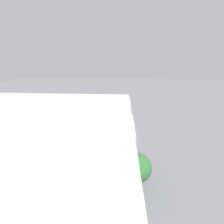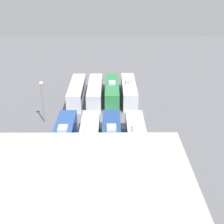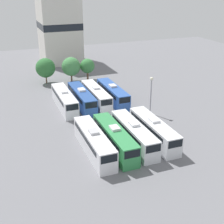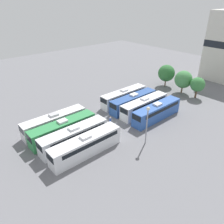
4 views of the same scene
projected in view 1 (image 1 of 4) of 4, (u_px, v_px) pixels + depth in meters
name	position (u px, v px, depth m)	size (l,w,h in m)	color
ground_plane	(111.00, 121.00, 50.96)	(128.57, 128.57, 0.00)	slate
bus_0	(126.00, 106.00, 58.20)	(2.46, 11.89, 3.40)	silver
bus_1	(117.00, 105.00, 58.33)	(2.46, 11.89, 3.40)	#338C4C
bus_2	(108.00, 105.00, 58.23)	(2.46, 11.89, 3.40)	silver
bus_3	(98.00, 105.00, 58.33)	(2.46, 11.89, 3.40)	silver
bus_4	(129.00, 130.00, 42.08)	(2.46, 11.89, 3.40)	silver
bus_5	(115.00, 129.00, 42.44)	(2.46, 11.89, 3.40)	#284C93
bus_6	(103.00, 129.00, 42.36)	(2.46, 11.89, 3.40)	silver
bus_7	(90.00, 128.00, 42.61)	(2.46, 11.89, 3.40)	#2D56A8
worker_person	(109.00, 118.00, 50.63)	(0.36, 0.36, 1.61)	navy
light_pole	(80.00, 106.00, 49.08)	(0.60, 0.60, 6.78)	gray
tree_0	(137.00, 168.00, 26.37)	(4.42, 4.42, 5.81)	brown
tree_1	(100.00, 163.00, 27.41)	(4.32, 4.32, 5.71)	brown
tree_2	(76.00, 164.00, 27.69)	(3.40, 3.40, 5.03)	brown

